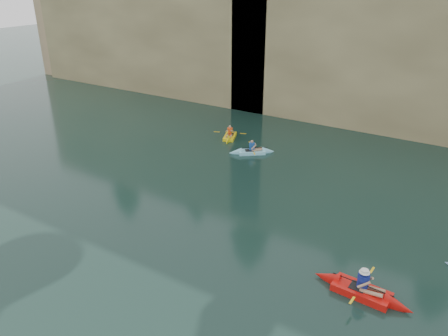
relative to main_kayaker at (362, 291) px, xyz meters
The scene contains 9 objects.
ground 7.17m from the main_kayaker, 146.77° to the right, with size 160.00×160.00×0.00m, color black.
cliff 27.38m from the main_kayaker, 102.96° to the left, with size 70.00×16.00×12.00m, color tan.
cliff_slab_west 32.41m from the main_kayaker, 144.32° to the left, with size 26.00×2.40×10.56m, color tan.
cliff_slab_center 19.87m from the main_kayaker, 102.09° to the left, with size 24.00×2.40×11.40m, color tan.
sea_cave_west 30.07m from the main_kayaker, 143.10° to the left, with size 4.50×1.00×4.00m, color black.
sea_cave_center 20.66m from the main_kayaker, 119.03° to the left, with size 3.50×1.00×3.20m, color black.
main_kayaker is the anchor object (origin of this frame).
kayaker_yellow 16.84m from the main_kayaker, 137.54° to the left, with size 2.15×2.86×1.15m.
kayaker_ltblue_mid 13.74m from the main_kayaker, 135.27° to the left, with size 2.77×2.35×1.13m.
Camera 1 is at (8.39, -9.27, 10.66)m, focal length 35.00 mm.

